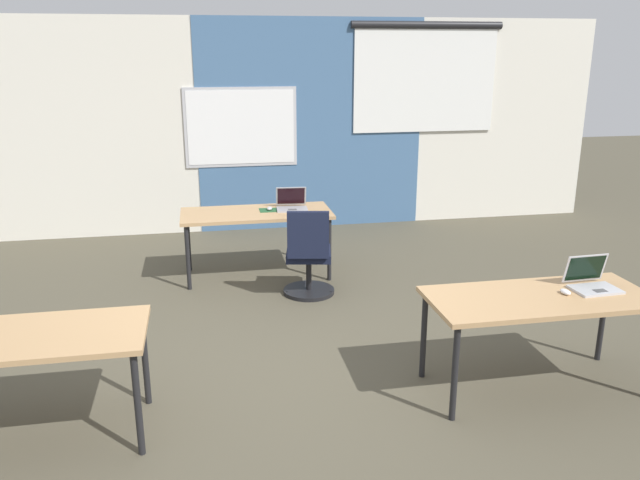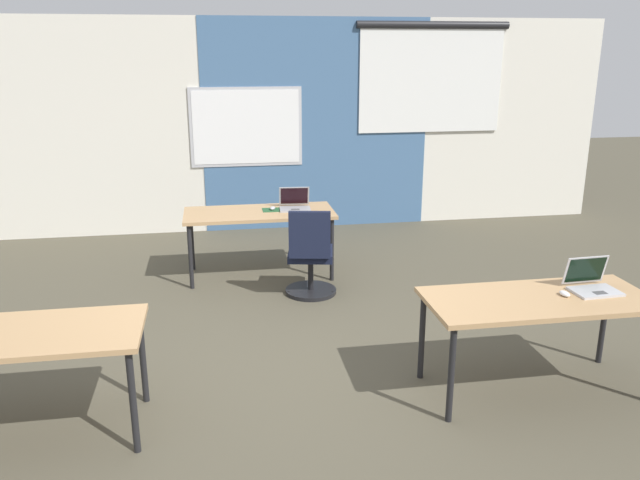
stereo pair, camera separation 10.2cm
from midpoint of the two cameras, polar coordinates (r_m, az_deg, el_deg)
ground_plane at (r=5.05m, az=-2.71°, el=-11.49°), size 24.00×24.00×0.00m
back_wall_assembly at (r=8.69m, az=-5.95°, el=10.17°), size 10.00×0.27×2.80m
desk_near_left at (r=4.38m, az=-25.43°, el=-8.27°), size 1.60×0.70×0.72m
desk_near_right at (r=4.77m, az=19.59°, el=-5.55°), size 1.60×0.70×0.72m
desk_far_center at (r=6.87m, az=-5.03°, el=2.08°), size 1.60×0.70×0.72m
laptop_far_right at (r=6.93m, az=-1.85°, el=3.21°), size 0.35×0.33×0.23m
mousepad_far_right at (r=6.90m, az=-3.85°, el=2.72°), size 0.22×0.19×0.00m
mouse_far_right at (r=6.90m, az=-3.85°, el=2.87°), size 0.08×0.11×0.03m
chair_far_right at (r=6.33m, az=-0.40°, el=-1.81°), size 0.52×0.57×0.92m
laptop_near_right_end at (r=5.01m, az=23.74°, el=-3.61°), size 0.34×0.30×0.23m
mouse_near_right_end at (r=4.83m, az=21.67°, el=-4.50°), size 0.06×0.10×0.03m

